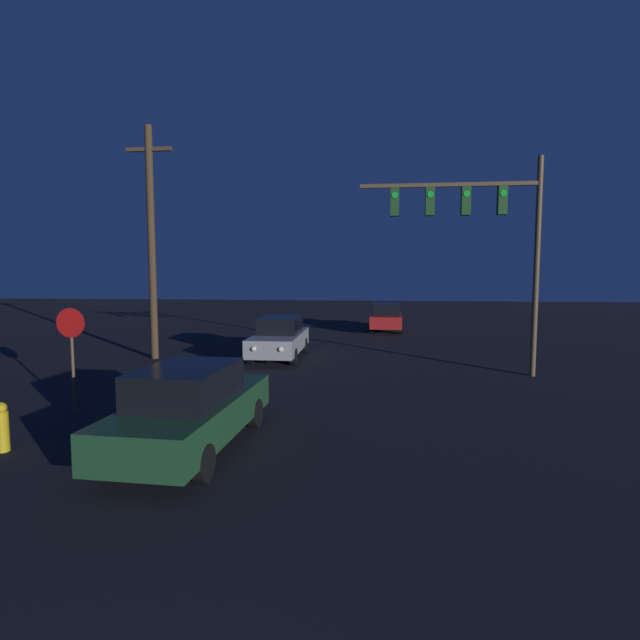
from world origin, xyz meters
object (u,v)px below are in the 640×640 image
car_mid (280,337)px  car_far (386,317)px  stop_sign (71,340)px  utility_pole (151,240)px  traffic_signal_mast (481,224)px  fire_hydrant (2,427)px  car_near (191,407)px

car_mid → car_far: same height
car_mid → stop_sign: (-3.31, -8.23, 0.93)m
stop_sign → utility_pole: (-1.49, 7.52, 2.84)m
traffic_signal_mast → car_mid: bearing=160.3°
car_far → utility_pole: size_ratio=0.54×
car_far → fire_hydrant: 21.90m
car_mid → stop_sign: size_ratio=1.91×
car_near → fire_hydrant: size_ratio=5.15×
traffic_signal_mast → utility_pole: utility_pole is taller
car_mid → utility_pole: (-4.80, -0.71, 3.77)m
car_near → fire_hydrant: car_near is taller
car_near → car_far: same height
car_far → fire_hydrant: size_ratio=5.15×
car_near → stop_sign: 4.27m
car_mid → stop_sign: bearing=67.4°
utility_pole → car_mid: bearing=8.4°
car_near → stop_sign: stop_sign is taller
stop_sign → car_mid: bearing=68.1°
car_near → car_far: (3.98, 20.06, 0.00)m
traffic_signal_mast → stop_sign: bearing=-151.1°
utility_pole → car_near: bearing=-61.7°
car_far → utility_pole: utility_pole is taller
traffic_signal_mast → car_near: bearing=-131.0°
car_far → traffic_signal_mast: size_ratio=0.69×
car_mid → fire_hydrant: size_ratio=5.11×
car_mid → car_far: size_ratio=0.99×
car_near → stop_sign: bearing=153.6°
car_far → stop_sign: stop_sign is taller
car_mid → stop_sign: 8.92m
car_far → car_mid: bearing=-111.7°
car_mid → fire_hydrant: bearing=73.3°
car_mid → traffic_signal_mast: bearing=159.6°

